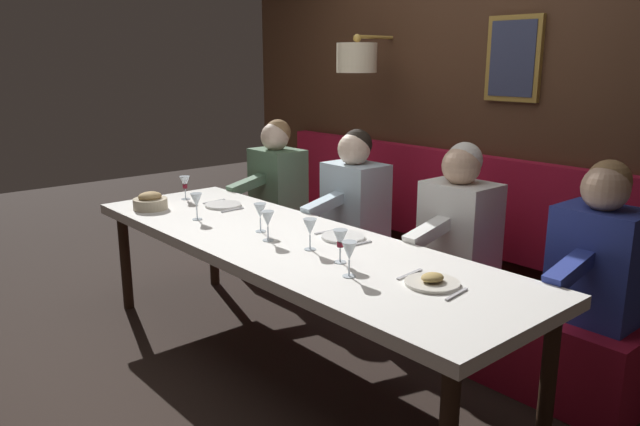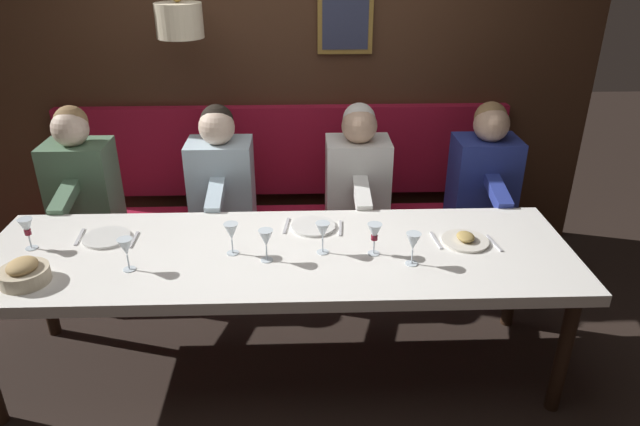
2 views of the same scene
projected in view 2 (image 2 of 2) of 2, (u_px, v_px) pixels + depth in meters
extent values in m
plane|color=black|center=(282.00, 366.00, 3.19)|extent=(12.00, 12.00, 0.00)
cube|color=white|center=(278.00, 256.00, 2.87)|extent=(0.90, 2.95, 0.06)
cylinder|color=black|center=(563.00, 354.00, 2.76)|extent=(0.07, 0.07, 0.68)
cylinder|color=black|center=(514.00, 276.00, 3.39)|extent=(0.07, 0.07, 0.68)
cylinder|color=black|center=(44.00, 285.00, 3.31)|extent=(0.07, 0.07, 0.68)
cube|color=maroon|center=(285.00, 251.00, 3.89)|extent=(0.52, 3.15, 0.45)
cube|color=#422819|center=(281.00, 51.00, 3.88)|extent=(0.10, 4.35, 2.90)
cube|color=maroon|center=(284.00, 150.00, 4.10)|extent=(0.10, 3.15, 0.64)
cube|color=olive|center=(345.00, 14.00, 3.73)|extent=(0.04, 0.36, 0.51)
cube|color=#2D334C|center=(346.00, 14.00, 3.71)|extent=(0.01, 0.30, 0.45)
cylinder|color=beige|center=(179.00, 20.00, 3.39)|extent=(0.28, 0.28, 0.20)
cube|color=#283893|center=(483.00, 180.00, 3.71)|extent=(0.30, 0.40, 0.56)
sphere|color=#D1A889|center=(492.00, 124.00, 3.52)|extent=(0.22, 0.22, 0.22)
sphere|color=#937047|center=(491.00, 118.00, 3.53)|extent=(0.20, 0.20, 0.20)
cube|color=#283893|center=(498.00, 193.00, 3.43)|extent=(0.33, 0.09, 0.14)
cube|color=white|center=(357.00, 182.00, 3.68)|extent=(0.30, 0.40, 0.56)
sphere|color=#D1A889|center=(359.00, 126.00, 3.50)|extent=(0.22, 0.22, 0.22)
sphere|color=silver|center=(359.00, 119.00, 3.51)|extent=(0.20, 0.20, 0.20)
cube|color=white|center=(362.00, 194.00, 3.40)|extent=(0.33, 0.09, 0.14)
cube|color=silver|center=(222.00, 184.00, 3.65)|extent=(0.30, 0.40, 0.56)
sphere|color=beige|center=(217.00, 127.00, 3.47)|extent=(0.22, 0.22, 0.22)
sphere|color=black|center=(217.00, 121.00, 3.48)|extent=(0.20, 0.20, 0.20)
cube|color=silver|center=(215.00, 197.00, 3.38)|extent=(0.33, 0.09, 0.14)
cube|color=#567A5B|center=(83.00, 185.00, 3.63)|extent=(0.30, 0.40, 0.56)
sphere|color=beige|center=(70.00, 129.00, 3.44)|extent=(0.22, 0.22, 0.22)
sphere|color=#937047|center=(71.00, 122.00, 3.46)|extent=(0.20, 0.20, 0.20)
cube|color=#567A5B|center=(65.00, 199.00, 3.35)|extent=(0.33, 0.09, 0.14)
cylinder|color=white|center=(313.00, 226.00, 3.08)|extent=(0.24, 0.24, 0.01)
cube|color=silver|center=(340.00, 228.00, 3.07)|extent=(0.17, 0.03, 0.01)
cube|color=silver|center=(286.00, 226.00, 3.10)|extent=(0.18, 0.04, 0.01)
cylinder|color=silver|center=(465.00, 241.00, 2.93)|extent=(0.24, 0.24, 0.01)
ellipsoid|color=#AD8E4C|center=(466.00, 237.00, 2.92)|extent=(0.11, 0.09, 0.04)
cube|color=silver|center=(494.00, 243.00, 2.92)|extent=(0.17, 0.04, 0.01)
cube|color=silver|center=(436.00, 240.00, 2.95)|extent=(0.18, 0.03, 0.01)
cylinder|color=silver|center=(106.00, 238.00, 2.97)|extent=(0.24, 0.24, 0.01)
cube|color=silver|center=(134.00, 240.00, 2.95)|extent=(0.17, 0.02, 0.01)
cube|color=silver|center=(80.00, 237.00, 2.98)|extent=(0.18, 0.03, 0.01)
cylinder|color=silver|center=(32.00, 248.00, 2.88)|extent=(0.06, 0.06, 0.00)
cylinder|color=silver|center=(30.00, 241.00, 2.86)|extent=(0.01, 0.01, 0.07)
cone|color=silver|center=(26.00, 227.00, 2.83)|extent=(0.07, 0.07, 0.08)
cylinder|color=maroon|center=(28.00, 232.00, 2.84)|extent=(0.03, 0.03, 0.03)
cylinder|color=silver|center=(267.00, 260.00, 2.77)|extent=(0.06, 0.06, 0.00)
cylinder|color=silver|center=(267.00, 253.00, 2.76)|extent=(0.01, 0.01, 0.07)
cone|color=silver|center=(266.00, 238.00, 2.72)|extent=(0.07, 0.07, 0.08)
cylinder|color=silver|center=(411.00, 263.00, 2.74)|extent=(0.06, 0.06, 0.00)
cylinder|color=silver|center=(412.00, 256.00, 2.73)|extent=(0.01, 0.01, 0.07)
cone|color=silver|center=(413.00, 242.00, 2.69)|extent=(0.07, 0.07, 0.08)
cylinder|color=silver|center=(233.00, 253.00, 2.83)|extent=(0.06, 0.06, 0.00)
cylinder|color=silver|center=(232.00, 246.00, 2.82)|extent=(0.01, 0.01, 0.07)
cone|color=silver|center=(231.00, 232.00, 2.78)|extent=(0.07, 0.07, 0.08)
cylinder|color=silver|center=(130.00, 269.00, 2.70)|extent=(0.06, 0.06, 0.00)
cylinder|color=silver|center=(128.00, 262.00, 2.68)|extent=(0.01, 0.01, 0.07)
cone|color=silver|center=(126.00, 247.00, 2.64)|extent=(0.07, 0.07, 0.08)
cylinder|color=silver|center=(374.00, 253.00, 2.83)|extent=(0.06, 0.06, 0.00)
cylinder|color=silver|center=(374.00, 246.00, 2.81)|extent=(0.01, 0.01, 0.07)
cone|color=silver|center=(375.00, 232.00, 2.78)|extent=(0.07, 0.07, 0.08)
cylinder|color=maroon|center=(374.00, 237.00, 2.79)|extent=(0.03, 0.03, 0.02)
cylinder|color=silver|center=(323.00, 252.00, 2.84)|extent=(0.06, 0.06, 0.00)
cylinder|color=silver|center=(323.00, 245.00, 2.83)|extent=(0.01, 0.01, 0.07)
cone|color=silver|center=(323.00, 231.00, 2.79)|extent=(0.07, 0.07, 0.08)
cylinder|color=beige|center=(25.00, 275.00, 2.59)|extent=(0.22, 0.22, 0.07)
ellipsoid|color=tan|center=(22.00, 266.00, 2.56)|extent=(0.15, 0.13, 0.06)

